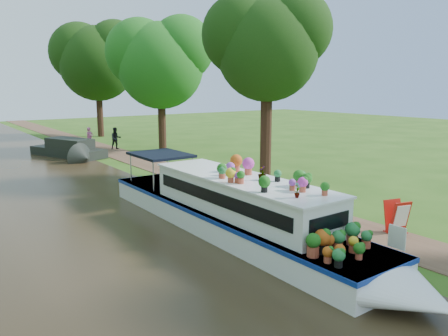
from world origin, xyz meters
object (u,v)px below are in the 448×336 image
at_px(plant_boat, 241,210).
at_px(second_boat, 70,150).
at_px(pedestrian_pink, 90,138).
at_px(pedestrian_dark, 116,138).
at_px(sandwich_board, 397,218).

bearing_deg(plant_boat, second_boat, 88.88).
relative_size(pedestrian_pink, pedestrian_dark, 0.98).
bearing_deg(second_boat, plant_boat, -112.37).
bearing_deg(sandwich_board, pedestrian_dark, 105.30).
height_order(second_boat, pedestrian_pink, pedestrian_pink).
bearing_deg(pedestrian_pink, sandwich_board, -106.78).
distance_m(second_boat, pedestrian_dark, 4.09).
relative_size(second_boat, pedestrian_dark, 4.25).
relative_size(second_boat, pedestrian_pink, 4.31).
xyz_separation_m(second_boat, pedestrian_dark, (3.79, 1.52, 0.32)).
bearing_deg(pedestrian_dark, plant_boat, -92.72).
distance_m(pedestrian_pink, pedestrian_dark, 2.07).
height_order(second_boat, pedestrian_dark, pedestrian_dark).
xyz_separation_m(pedestrian_pink, pedestrian_dark, (1.40, -1.53, 0.01)).
relative_size(sandwich_board, pedestrian_pink, 0.67).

